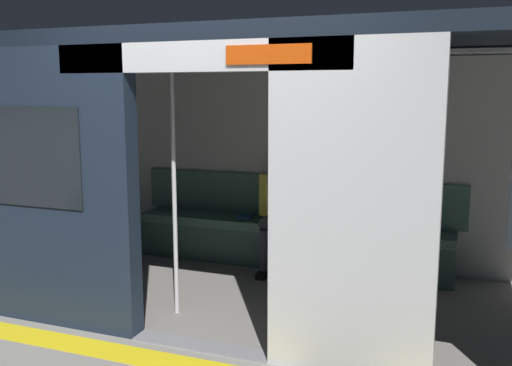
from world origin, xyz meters
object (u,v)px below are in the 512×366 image
(train_car, at_px, (248,130))
(book, at_px, (246,217))
(bench_seat, at_px, (287,233))
(person_seated, at_px, (283,203))
(handbag, at_px, (328,217))
(grab_pole_door, at_px, (174,187))

(train_car, distance_m, book, 1.44)
(bench_seat, height_order, person_seated, person_seated)
(person_seated, bearing_deg, handbag, -167.86)
(person_seated, relative_size, grab_pole_door, 0.56)
(train_car, height_order, grab_pole_door, train_car)
(bench_seat, xyz_separation_m, person_seated, (0.03, 0.05, 0.33))
(train_car, relative_size, book, 29.09)
(book, distance_m, grab_pole_door, 1.67)
(bench_seat, height_order, grab_pole_door, grab_pole_door)
(train_car, xyz_separation_m, grab_pole_door, (0.39, 0.62, -0.42))
(book, height_order, grab_pole_door, grab_pole_door)
(handbag, xyz_separation_m, book, (0.91, -0.00, -0.07))
(book, xyz_separation_m, grab_pole_door, (-0.01, 1.57, 0.58))
(bench_seat, distance_m, handbag, 0.47)
(person_seated, xyz_separation_m, grab_pole_door, (0.44, 1.47, 0.37))
(bench_seat, relative_size, grab_pole_door, 1.57)
(book, bearing_deg, person_seated, 153.00)
(bench_seat, relative_size, book, 15.17)
(book, bearing_deg, train_car, 98.52)
(train_car, relative_size, grab_pole_door, 3.00)
(bench_seat, bearing_deg, book, -5.81)
(bench_seat, distance_m, book, 0.50)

